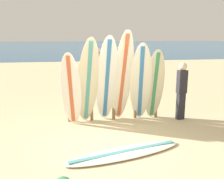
% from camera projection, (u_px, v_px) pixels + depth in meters
% --- Properties ---
extents(ground_plane, '(120.00, 120.00, 0.00)m').
position_uv_depth(ground_plane, '(109.00, 141.00, 5.64)').
color(ground_plane, '#D3BC8C').
extents(ocean_water, '(120.00, 80.00, 0.01)m').
position_uv_depth(ocean_water, '(75.00, 45.00, 61.60)').
color(ocean_water, '#1E5984').
rests_on(ocean_water, ground).
extents(surfboard_rack, '(2.62, 0.09, 1.05)m').
position_uv_depth(surfboard_rack, '(114.00, 98.00, 7.02)').
color(surfboard_rack, olive).
rests_on(surfboard_rack, ground).
extents(surfboard_leaning_far_left, '(0.63, 0.63, 1.98)m').
position_uv_depth(surfboard_leaning_far_left, '(71.00, 90.00, 6.36)').
color(surfboard_leaning_far_left, white).
rests_on(surfboard_leaning_far_left, ground).
extents(surfboard_leaning_left, '(0.71, 1.02, 2.35)m').
position_uv_depth(surfboard_leaning_left, '(88.00, 83.00, 6.38)').
color(surfboard_leaning_left, beige).
rests_on(surfboard_leaning_left, ground).
extents(surfboard_leaning_center_left, '(0.60, 1.03, 2.39)m').
position_uv_depth(surfboard_leaning_center_left, '(107.00, 81.00, 6.51)').
color(surfboard_leaning_center_left, white).
rests_on(surfboard_leaning_center_left, ground).
extents(surfboard_leaning_center, '(0.60, 0.97, 2.53)m').
position_uv_depth(surfboard_leaning_center, '(123.00, 78.00, 6.58)').
color(surfboard_leaning_center, white).
rests_on(surfboard_leaning_center, ground).
extents(surfboard_leaning_center_right, '(0.73, 0.93, 2.21)m').
position_uv_depth(surfboard_leaning_center_right, '(141.00, 83.00, 6.69)').
color(surfboard_leaning_center_right, white).
rests_on(surfboard_leaning_center_right, ground).
extents(surfboard_leaning_right, '(0.57, 0.65, 2.03)m').
position_uv_depth(surfboard_leaning_right, '(155.00, 85.00, 6.85)').
color(surfboard_leaning_right, beige).
rests_on(surfboard_leaning_right, ground).
extents(surfboard_lying_on_sand, '(2.62, 1.21, 0.08)m').
position_uv_depth(surfboard_lying_on_sand, '(125.00, 153.00, 5.03)').
color(surfboard_lying_on_sand, white).
rests_on(surfboard_lying_on_sand, ground).
extents(beachgoer_standing, '(0.29, 0.22, 1.64)m').
position_uv_depth(beachgoer_standing, '(182.00, 88.00, 6.97)').
color(beachgoer_standing, '#26262D').
rests_on(beachgoer_standing, ground).
extents(small_boat_offshore, '(2.88, 2.35, 0.71)m').
position_uv_depth(small_boat_offshore, '(98.00, 53.00, 31.25)').
color(small_boat_offshore, '#B22D28').
rests_on(small_boat_offshore, ocean_water).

